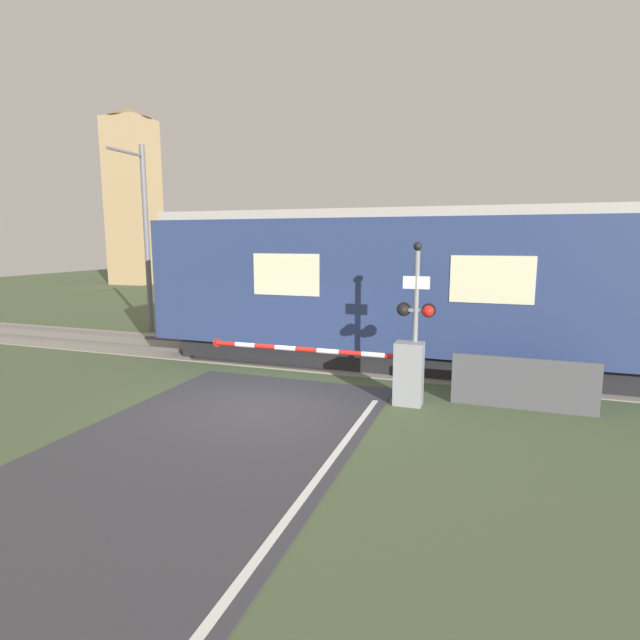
{
  "coord_description": "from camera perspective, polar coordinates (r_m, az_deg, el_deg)",
  "views": [
    {
      "loc": [
        4.59,
        -9.35,
        3.51
      ],
      "look_at": [
        0.76,
        1.64,
        1.64
      ],
      "focal_mm": 28.0,
      "sensor_mm": 36.0,
      "label": 1
    }
  ],
  "objects": [
    {
      "name": "track_bed",
      "position": [
        14.88,
        0.71,
        -4.4
      ],
      "size": [
        36.0,
        3.2,
        0.13
      ],
      "color": "gray",
      "rests_on": "ground_plane"
    },
    {
      "name": "roadside_fence",
      "position": [
        11.26,
        22.22,
        -6.79
      ],
      "size": [
        2.89,
        0.06,
        1.1
      ],
      "color": "#4C4C51",
      "rests_on": "ground_plane"
    },
    {
      "name": "distant_building",
      "position": [
        43.27,
        -20.54,
        13.04
      ],
      "size": [
        3.52,
        3.52,
        13.59
      ],
      "color": "tan",
      "rests_on": "ground_plane"
    },
    {
      "name": "catenary_pole",
      "position": [
        20.23,
        -19.28,
        9.02
      ],
      "size": [
        0.2,
        1.9,
        6.98
      ],
      "color": "slate",
      "rests_on": "ground_plane"
    },
    {
      "name": "ground_plane",
      "position": [
        10.99,
        -6.66,
        -9.54
      ],
      "size": [
        80.0,
        80.0,
        0.0
      ],
      "primitive_type": "plane",
      "color": "#475638"
    },
    {
      "name": "train",
      "position": [
        13.78,
        19.0,
        3.2
      ],
      "size": [
        18.92,
        2.91,
        4.31
      ],
      "color": "black",
      "rests_on": "ground_plane"
    },
    {
      "name": "signal_post",
      "position": [
        10.79,
        10.87,
        0.78
      ],
      "size": [
        0.83,
        0.26,
        3.47
      ],
      "color": "gray",
      "rests_on": "ground_plane"
    },
    {
      "name": "crossing_barrier",
      "position": [
        10.93,
        8.43,
        -5.67
      ],
      "size": [
        5.07,
        0.44,
        1.36
      ],
      "color": "gray",
      "rests_on": "ground_plane"
    }
  ]
}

